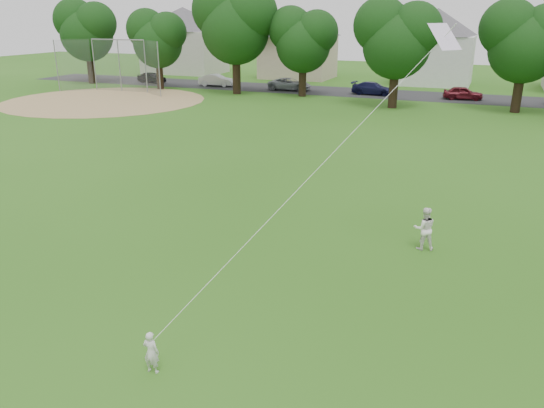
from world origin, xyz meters
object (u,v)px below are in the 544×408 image
at_px(toddler, 151,352).
at_px(older_boy, 424,229).
at_px(baseball_backstop, 116,66).
at_px(kite, 317,169).

relative_size(toddler, older_boy, 0.68).
bearing_deg(older_boy, toddler, 42.73).
relative_size(older_boy, baseball_backstop, 0.13).
bearing_deg(baseball_backstop, older_boy, -39.31).
distance_m(kite, baseball_backstop, 44.95).
height_order(toddler, kite, kite).
xyz_separation_m(older_boy, baseball_backstop, (-33.59, 27.50, 1.79)).
distance_m(toddler, older_boy, 9.98).
xyz_separation_m(toddler, kite, (2.32, 4.15, 3.25)).
bearing_deg(toddler, kite, -124.23).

